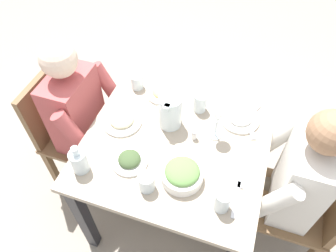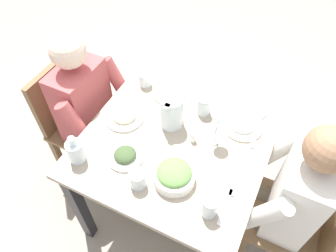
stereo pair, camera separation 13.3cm
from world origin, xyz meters
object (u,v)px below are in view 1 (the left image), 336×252
Objects in this scene: chair_near at (310,205)px; plate_yoghurt at (240,117)px; dining_table at (177,153)px; wine_glass at (218,117)px; oil_carafe at (79,162)px; water_pitcher at (170,111)px; diner_near at (279,181)px; water_glass_far_right at (137,82)px; salt_shaker at (194,135)px; water_glass_near_left at (200,102)px; water_glass_center at (147,182)px; water_glass_far_left at (222,201)px; plate_dolmas at (130,160)px; plate_beans at (122,120)px; chair_far at (67,128)px; diner_far at (91,121)px; plate_fries at (163,92)px; salad_bowl at (182,174)px.

plate_yoghurt is (0.23, 0.47, 0.29)m from chair_near.
dining_table is 0.33m from wine_glass.
oil_carafe is (-0.55, 0.65, 0.04)m from plate_yoghurt.
dining_table is 0.25m from water_pitcher.
diner_near reaches higher than water_glass_far_right.
oil_carafe reaches higher than salt_shaker.
chair_near is 0.75× the size of diner_near.
water_glass_near_left is at bearing 71.49° from chair_near.
water_glass_far_left is at bearing -87.56° from water_glass_center.
chair_near is 0.64m from water_glass_far_left.
plate_dolmas is at bearing -161.70° from water_glass_far_right.
plate_dolmas is 0.48m from water_glass_far_left.
water_pitcher is 0.90× the size of plate_beans.
chair_near is 4.54× the size of water_pitcher.
water_pitcher is 0.17m from salt_shaker.
water_glass_far_left is at bearing 140.05° from diner_near.
diner_far is (-0.00, -0.20, 0.15)m from chair_far.
plate_yoghurt and salt_shaker have the same top height.
plate_fries is (0.49, 0.01, -0.00)m from plate_dolmas.
chair_far is at bearing 87.81° from diner_near.
water_glass_far_right is at bearing 75.20° from chair_near.
water_glass_far_left reaches higher than water_glass_near_left.
wine_glass is at bearing -111.78° from water_glass_far_right.
water_glass_center is at bearing -153.91° from water_glass_far_right.
plate_beans is (0.01, 0.86, 0.14)m from diner_near.
water_glass_center is at bearing -140.12° from plate_beans.
water_glass_far_right is at bearing 26.09° from water_glass_center.
chair_near is at bearing -71.60° from salad_bowl.
diner_far is at bearing 106.98° from water_glass_near_left.
water_glass_far_right is at bearing 40.40° from salad_bowl.
water_glass_near_left is at bearing 4.82° from salad_bowl.
plate_fries is (0.23, -0.37, 0.14)m from diner_far.
wine_glass reaches higher than water_glass_near_left.
chair_near is at bearing -98.09° from wine_glass.
salad_bowl is 2.13× the size of water_glass_center.
diner_near is 0.79m from plate_fries.
chair_far is at bearing 88.11° from chair_near.
oil_carafe is at bearing 142.21° from water_glass_near_left.
chair_near is at bearing -106.79° from plate_fries.
wine_glass is 0.16m from salt_shaker.
plate_yoghurt is 1.11× the size of plate_fries.
plate_beans is at bearing -10.96° from oil_carafe.
diner_far reaches higher than oil_carafe.
diner_far reaches higher than plate_fries.
water_glass_center is (-0.31, 0.04, 0.17)m from dining_table.
plate_beans is at bearing 63.27° from water_glass_far_left.
chair_far reaches higher than salt_shaker.
diner_far is at bearing 54.84° from plate_dolmas.
salad_bowl is 0.66m from water_glass_far_right.
diner_far reaches higher than plate_beans.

